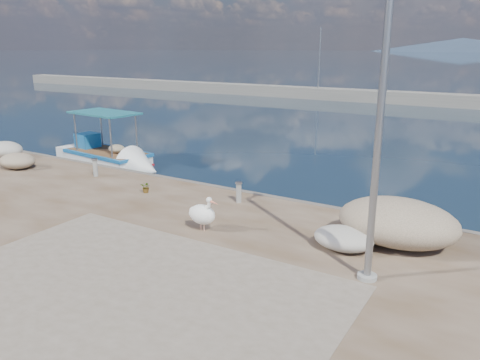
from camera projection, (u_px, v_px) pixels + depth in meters
name	position (u px, v px, depth m)	size (l,w,h in m)	color
ground	(167.00, 259.00, 12.63)	(1400.00, 1400.00, 0.00)	#162635
quay_patch	(109.00, 303.00, 9.53)	(9.00, 7.00, 0.01)	gray
breakwater	(434.00, 99.00, 45.33)	(120.00, 2.20, 7.50)	gray
boat_left	(107.00, 158.00, 23.05)	(6.27, 2.58, 2.94)	white
pelican	(203.00, 214.00, 13.15)	(1.11, 0.64, 1.06)	tan
lamp_post	(379.00, 134.00, 9.64)	(0.44, 0.96, 7.00)	gray
bollard_near	(239.00, 191.00, 15.59)	(0.23, 0.23, 0.71)	gray
bollard_far	(95.00, 167.00, 18.73)	(0.24, 0.24, 0.74)	gray
potted_plant	(146.00, 187.00, 16.67)	(0.37, 0.32, 0.41)	#33722D
net_pile_c	(398.00, 222.00, 12.23)	(3.11, 2.22, 1.22)	#C4AB91
net_pile_d	(344.00, 238.00, 11.99)	(1.56, 1.17, 0.59)	#BCB8AE
net_pile_b	(17.00, 161.00, 20.01)	(1.67, 1.30, 0.65)	#C4AB91
net_pile_a	(5.00, 150.00, 21.91)	(1.88, 1.36, 0.77)	#BCB8AE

